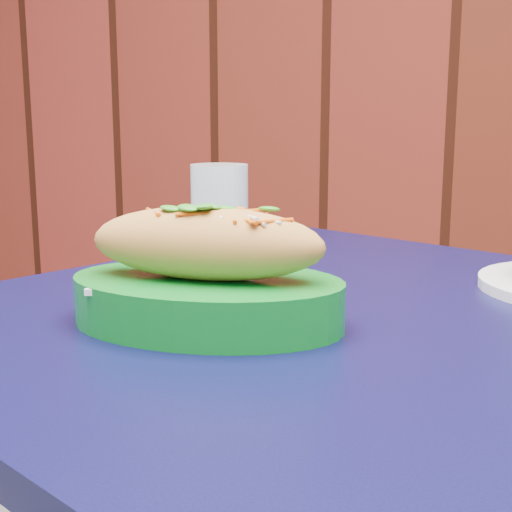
% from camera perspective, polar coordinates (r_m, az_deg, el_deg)
% --- Properties ---
extents(cafe_table, '(1.03, 1.03, 0.75)m').
position_cam_1_polar(cafe_table, '(0.76, 8.17, -10.98)').
color(cafe_table, black).
rests_on(cafe_table, ground).
extents(banh_mi_basket, '(0.28, 0.20, 0.12)m').
position_cam_1_polar(banh_mi_basket, '(0.67, -3.99, -1.64)').
color(banh_mi_basket, '#0A721E').
rests_on(banh_mi_basket, cafe_table).
extents(water_glass, '(0.08, 0.08, 0.13)m').
position_cam_1_polar(water_glass, '(1.00, -2.93, 3.62)').
color(water_glass, silver).
rests_on(water_glass, cafe_table).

